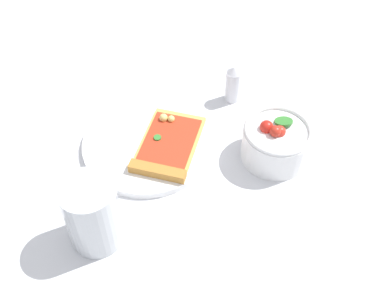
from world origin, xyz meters
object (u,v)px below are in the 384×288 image
Objects in this scene: plate at (148,143)px; pepper_shaker at (233,84)px; salad_bowl at (276,142)px; pizza_slice_main at (167,147)px; soda_glass at (93,216)px.

pepper_shaker is (0.12, -0.17, 0.03)m from plate.
pepper_shaker reaches higher than plate.
pepper_shaker is (0.16, 0.06, 0.00)m from salad_bowl.
pizza_slice_main is 1.50× the size of salad_bowl.
pizza_slice_main reaches higher than plate.
pepper_shaker reaches higher than pizza_slice_main.
soda_glass is at bearing 140.76° from pepper_shaker.
soda_glass is 0.40m from pepper_shaker.
pepper_shaker is at bearing 20.68° from salad_bowl.
salad_bowl is 1.48× the size of pepper_shaker.
salad_bowl is at bearing -94.53° from pizza_slice_main.
plate is 0.21m from soda_glass.
soda_glass is (-0.15, 0.31, 0.02)m from salad_bowl.
pizza_slice_main is at bearing 85.47° from salad_bowl.
pizza_slice_main is at bearing 136.12° from pepper_shaker.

